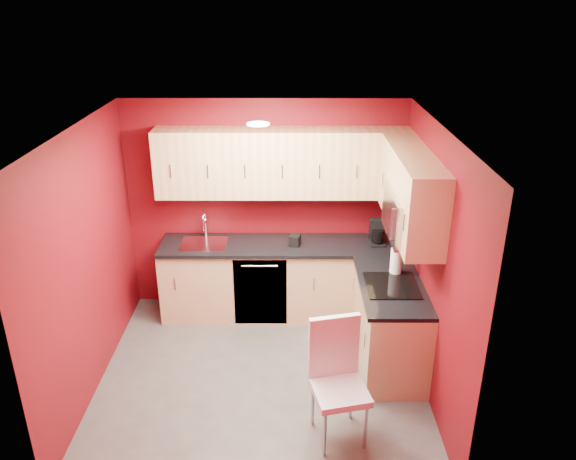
{
  "coord_description": "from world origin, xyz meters",
  "views": [
    {
      "loc": [
        0.28,
        -4.63,
        3.58
      ],
      "look_at": [
        0.26,
        0.55,
        1.36
      ],
      "focal_mm": 35.0,
      "sensor_mm": 36.0,
      "label": 1
    }
  ],
  "objects_px": {
    "coffee_maker": "(378,233)",
    "paper_towel": "(396,261)",
    "napkin_holder": "(295,240)",
    "microwave": "(410,215)",
    "sink": "(204,240)",
    "dining_chair": "(340,385)"
  },
  "relations": [
    {
      "from": "microwave",
      "to": "sink",
      "type": "xyz_separation_m",
      "value": [
        -2.09,
        1.0,
        -0.72
      ]
    },
    {
      "from": "microwave",
      "to": "napkin_holder",
      "type": "distance_m",
      "value": 1.57
    },
    {
      "from": "microwave",
      "to": "dining_chair",
      "type": "height_order",
      "value": "microwave"
    },
    {
      "from": "napkin_holder",
      "to": "paper_towel",
      "type": "xyz_separation_m",
      "value": [
        1.02,
        -0.67,
        0.07
      ]
    },
    {
      "from": "coffee_maker",
      "to": "napkin_holder",
      "type": "bearing_deg",
      "value": -178.36
    },
    {
      "from": "sink",
      "to": "napkin_holder",
      "type": "relative_size",
      "value": 4.09
    },
    {
      "from": "sink",
      "to": "dining_chair",
      "type": "relative_size",
      "value": 0.48
    },
    {
      "from": "coffee_maker",
      "to": "paper_towel",
      "type": "relative_size",
      "value": 1.04
    },
    {
      "from": "microwave",
      "to": "coffee_maker",
      "type": "distance_m",
      "value": 1.16
    },
    {
      "from": "napkin_holder",
      "to": "dining_chair",
      "type": "relative_size",
      "value": 0.12
    },
    {
      "from": "coffee_maker",
      "to": "dining_chair",
      "type": "relative_size",
      "value": 0.26
    },
    {
      "from": "dining_chair",
      "to": "napkin_holder",
      "type": "bearing_deg",
      "value": 87.47
    },
    {
      "from": "microwave",
      "to": "paper_towel",
      "type": "height_order",
      "value": "microwave"
    },
    {
      "from": "coffee_maker",
      "to": "napkin_holder",
      "type": "relative_size",
      "value": 2.26
    },
    {
      "from": "coffee_maker",
      "to": "paper_towel",
      "type": "bearing_deg",
      "value": -83.72
    },
    {
      "from": "microwave",
      "to": "coffee_maker",
      "type": "bearing_deg",
      "value": 96.93
    },
    {
      "from": "napkin_holder",
      "to": "paper_towel",
      "type": "relative_size",
      "value": 0.46
    },
    {
      "from": "microwave",
      "to": "sink",
      "type": "height_order",
      "value": "microwave"
    },
    {
      "from": "sink",
      "to": "coffee_maker",
      "type": "distance_m",
      "value": 1.98
    },
    {
      "from": "napkin_holder",
      "to": "dining_chair",
      "type": "bearing_deg",
      "value": -79.62
    },
    {
      "from": "paper_towel",
      "to": "dining_chair",
      "type": "bearing_deg",
      "value": -116.77
    },
    {
      "from": "sink",
      "to": "paper_towel",
      "type": "relative_size",
      "value": 1.89
    }
  ]
}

